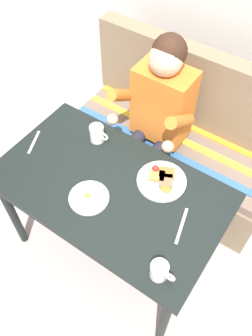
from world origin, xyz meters
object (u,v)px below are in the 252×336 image
(plate_breakfast, at_px, (162,180))
(knife, at_px, (182,226))
(table, at_px, (110,195))
(plate_eggs, at_px, (89,198))
(couch, at_px, (175,145))
(fork, at_px, (34,142))
(coffee_mug, at_px, (97,133))
(coffee_mug_second, at_px, (160,271))
(person, at_px, (157,112))

(plate_breakfast, height_order, knife, plate_breakfast)
(table, height_order, plate_eggs, plate_eggs)
(couch, height_order, fork, couch)
(table, height_order, plate_breakfast, plate_breakfast)
(couch, distance_m, fork, 1.01)
(couch, distance_m, knife, 0.95)
(plate_eggs, distance_m, coffee_mug, 0.40)
(coffee_mug, bearing_deg, fork, -141.71)
(couch, height_order, knife, couch)
(fork, bearing_deg, table, -23.09)
(couch, xyz_separation_m, coffee_mug, (-0.24, -0.54, 0.45))
(fork, bearing_deg, knife, -22.76)
(table, relative_size, coffee_mug_second, 10.17)
(coffee_mug, height_order, fork, coffee_mug)
(coffee_mug, bearing_deg, person, 66.23)
(couch, xyz_separation_m, knife, (0.42, -0.76, 0.40))
(table, height_order, knife, knife)
(couch, height_order, person, person)
(fork, xyz_separation_m, knife, (0.94, 0.01, 0.00))
(couch, xyz_separation_m, fork, (-0.53, -0.77, 0.40))
(person, height_order, plate_eggs, person)
(table, distance_m, coffee_mug_second, 0.53)
(fork, bearing_deg, couch, 32.15)
(table, relative_size, plate_breakfast, 4.69)
(plate_eggs, height_order, coffee_mug, coffee_mug)
(person, bearing_deg, fork, -126.92)
(couch, bearing_deg, coffee_mug_second, -66.09)
(couch, height_order, coffee_mug, couch)
(couch, xyz_separation_m, plate_breakfast, (0.21, -0.59, 0.41))
(plate_eggs, xyz_separation_m, coffee_mug, (-0.21, 0.34, 0.04))
(coffee_mug, distance_m, fork, 0.36)
(plate_breakfast, bearing_deg, table, -139.39)
(person, distance_m, plate_breakfast, 0.50)
(plate_eggs, height_order, knife, plate_eggs)
(person, bearing_deg, knife, -49.51)
(plate_breakfast, xyz_separation_m, coffee_mug_second, (0.25, -0.43, 0.03))
(person, relative_size, fork, 7.13)
(table, relative_size, person, 0.99)
(plate_eggs, xyz_separation_m, coffee_mug_second, (0.49, -0.13, 0.04))
(fork, bearing_deg, plate_breakfast, -9.66)
(table, relative_size, coffee_mug, 10.17)
(person, distance_m, coffee_mug_second, 1.00)
(table, bearing_deg, coffee_mug, 137.85)
(plate_breakfast, xyz_separation_m, knife, (0.21, -0.17, -0.01))
(table, bearing_deg, plate_breakfast, 40.61)
(couch, bearing_deg, fork, -124.40)
(plate_breakfast, bearing_deg, plate_eggs, -129.43)
(table, bearing_deg, person, 97.73)
(plate_eggs, relative_size, fork, 1.19)
(table, distance_m, knife, 0.43)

